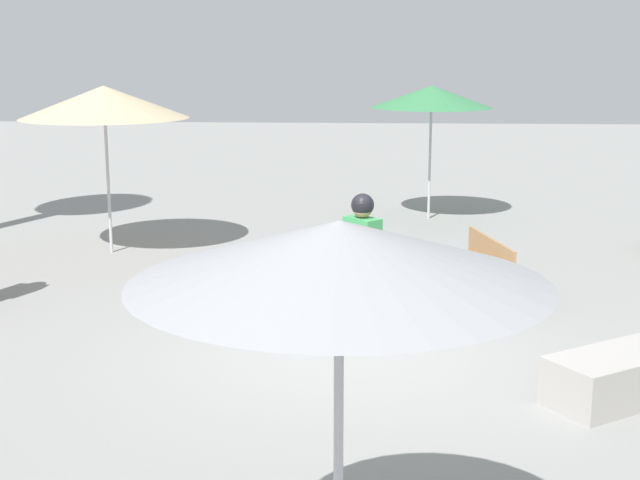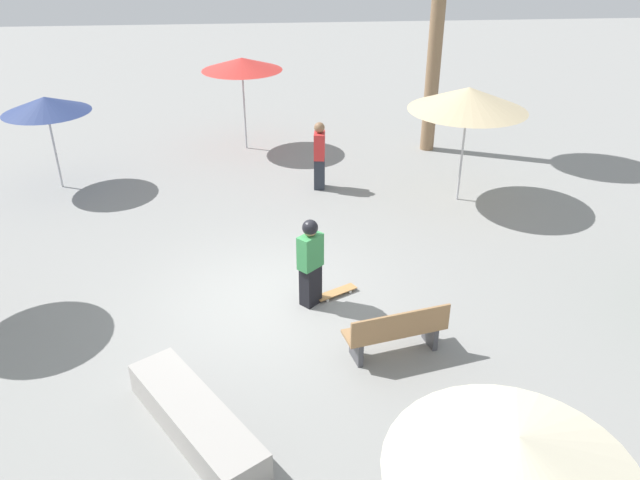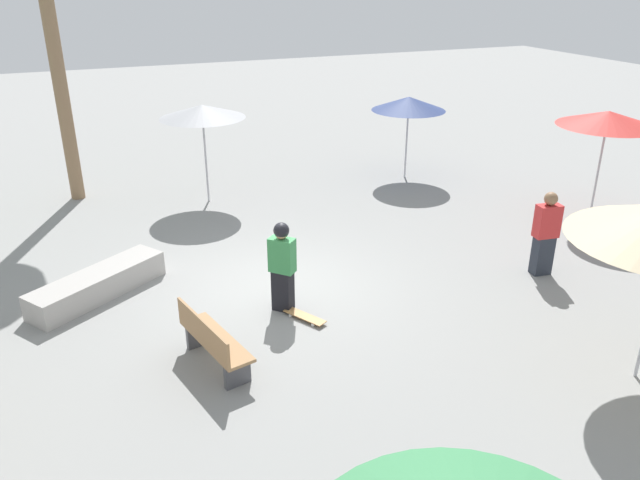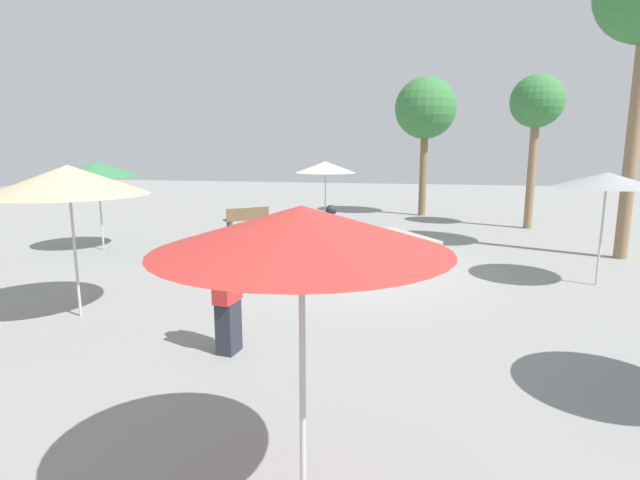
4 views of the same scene
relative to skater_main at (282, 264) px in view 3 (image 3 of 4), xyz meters
The scene contains 9 objects.
ground_plane 1.14m from the skater_main, 100.74° to the right, with size 60.00×60.00×0.00m, color gray.
skater_main is the anchor object (origin of this frame).
skateboard 0.97m from the skater_main, 114.52° to the left, with size 0.56×0.80×0.07m.
concrete_ledge 3.45m from the skater_main, 30.48° to the right, with size 2.52×1.99×0.46m.
bench_far 1.98m from the skater_main, 38.37° to the left, with size 0.80×1.66×0.85m.
shade_umbrella_grey 6.07m from the skater_main, 90.55° to the right, with size 2.08×2.08×2.45m.
shade_umbrella_red 8.36m from the skater_main, behind, with size 2.20×2.20×2.56m.
shade_umbrella_navy 8.18m from the skater_main, 134.52° to the right, with size 2.02×2.02×2.26m.
bystander_watching 5.11m from the skater_main, behind, with size 0.48×0.31×1.66m.
Camera 3 is at (3.16, 9.72, 5.46)m, focal length 35.00 mm.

